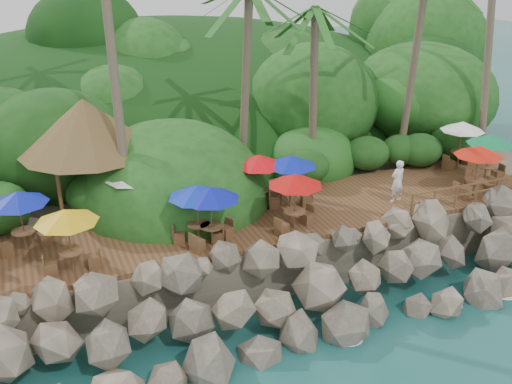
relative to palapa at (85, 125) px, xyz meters
name	(u,v)px	position (x,y,z in m)	size (l,w,h in m)	color
ground	(323,349)	(5.92, -9.81, -5.79)	(140.00, 140.00, 0.00)	#19514F
land_base	(188,166)	(5.92, 6.19, -4.74)	(32.00, 25.20, 2.10)	gray
jungle_hill	(158,144)	(5.92, 13.69, -5.79)	(44.80, 28.00, 15.40)	#143811
seawall	(298,290)	(5.92, -7.81, -4.64)	(29.00, 4.00, 2.30)	gray
terrace	(256,219)	(5.92, -3.81, -3.59)	(26.00, 5.00, 0.20)	brown
jungle_foliage	(194,189)	(5.92, 5.19, -5.79)	(44.00, 16.00, 12.00)	#143811
foam_line	(319,343)	(5.92, -9.51, -5.76)	(25.20, 0.80, 0.06)	white
palapa	(85,125)	(0.00, 0.00, 0.00)	(5.53, 5.53, 4.60)	brown
dining_clusters	(257,176)	(5.83, -4.16, -1.57)	(24.37, 5.33, 2.31)	brown
railing	(477,191)	(15.11, -6.16, -2.89)	(7.20, 0.10, 1.00)	brown
waiter	(397,181)	(12.10, -4.66, -2.55)	(0.68, 0.45, 1.88)	white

